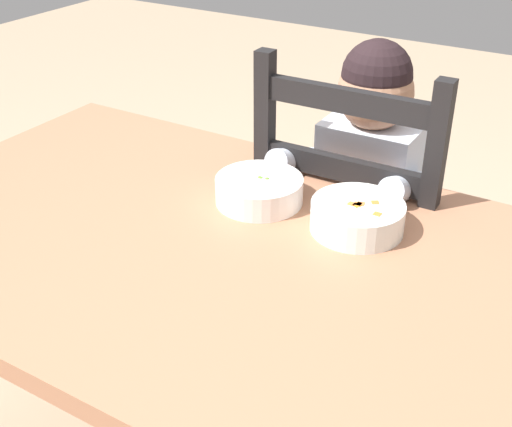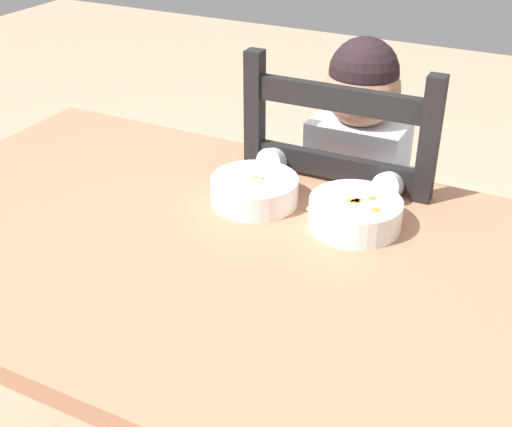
{
  "view_description": "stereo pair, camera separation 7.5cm",
  "coord_description": "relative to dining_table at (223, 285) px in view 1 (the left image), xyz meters",
  "views": [
    {
      "loc": [
        0.59,
        -0.86,
        1.36
      ],
      "look_at": [
        0.04,
        0.05,
        0.75
      ],
      "focal_mm": 47.15,
      "sensor_mm": 36.0,
      "label": 1
    },
    {
      "loc": [
        0.52,
        -0.9,
        1.36
      ],
      "look_at": [
        0.04,
        0.05,
        0.75
      ],
      "focal_mm": 47.15,
      "sensor_mm": 36.0,
      "label": 2
    }
  ],
  "objects": [
    {
      "name": "child_figure",
      "position": [
        0.08,
        0.46,
        0.04
      ],
      "size": [
        0.32,
        0.31,
        0.97
      ],
      "color": "silver",
      "rests_on": "ground"
    },
    {
      "name": "dining_chair",
      "position": [
        0.09,
        0.47,
        -0.14
      ],
      "size": [
        0.43,
        0.43,
        0.96
      ],
      "color": "black",
      "rests_on": "ground"
    },
    {
      "name": "dining_table",
      "position": [
        0.0,
        0.0,
        0.0
      ],
      "size": [
        1.43,
        0.84,
        0.7
      ],
      "color": "#A76E4F",
      "rests_on": "ground"
    },
    {
      "name": "bowl_of_carrots",
      "position": [
        0.19,
        0.17,
        0.12
      ],
      "size": [
        0.18,
        0.18,
        0.06
      ],
      "color": "white",
      "rests_on": "dining_table"
    },
    {
      "name": "spoon",
      "position": [
        0.13,
        0.2,
        0.1
      ],
      "size": [
        0.14,
        0.05,
        0.01
      ],
      "color": "silver",
      "rests_on": "dining_table"
    },
    {
      "name": "bowl_of_peas",
      "position": [
        -0.02,
        0.17,
        0.12
      ],
      "size": [
        0.18,
        0.18,
        0.06
      ],
      "color": "white",
      "rests_on": "dining_table"
    }
  ]
}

